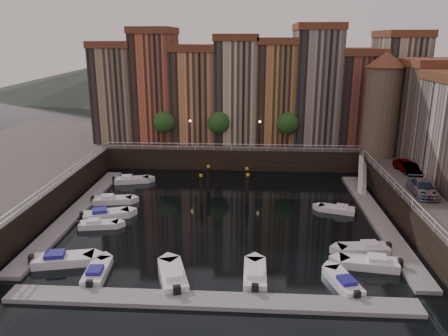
# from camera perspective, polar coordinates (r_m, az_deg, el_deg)

# --- Properties ---
(ground) EXTENTS (200.00, 200.00, 0.00)m
(ground) POSITION_cam_1_polar(r_m,az_deg,el_deg) (48.06, 0.06, -5.89)
(ground) COLOR black
(ground) RESTS_ON ground
(quay_far) EXTENTS (80.00, 20.00, 3.00)m
(quay_far) POSITION_cam_1_polar(r_m,az_deg,el_deg) (72.37, 1.33, 3.09)
(quay_far) COLOR black
(quay_far) RESTS_ON ground
(dock_left) EXTENTS (2.00, 28.00, 0.35)m
(dock_left) POSITION_cam_1_polar(r_m,az_deg,el_deg) (50.66, -18.72, -5.39)
(dock_left) COLOR gray
(dock_left) RESTS_ON ground
(dock_right) EXTENTS (2.00, 28.00, 0.35)m
(dock_right) POSITION_cam_1_polar(r_m,az_deg,el_deg) (48.88, 19.42, -6.27)
(dock_right) COLOR gray
(dock_right) RESTS_ON ground
(dock_near) EXTENTS (30.00, 2.00, 0.35)m
(dock_near) POSITION_cam_1_polar(r_m,az_deg,el_deg) (32.93, -1.85, -16.94)
(dock_near) COLOR gray
(dock_near) RESTS_ON ground
(mountains) EXTENTS (145.00, 100.00, 18.00)m
(mountains) POSITION_cam_1_polar(r_m,az_deg,el_deg) (154.69, 3.28, 12.66)
(mountains) COLOR #2D382D
(mountains) RESTS_ON ground
(far_terrace) EXTENTS (48.70, 10.30, 17.50)m
(far_terrace) POSITION_cam_1_polar(r_m,az_deg,el_deg) (68.24, 4.12, 10.29)
(far_terrace) COLOR #9B8162
(far_terrace) RESTS_ON quay_far
(corner_tower) EXTENTS (5.20, 5.20, 13.80)m
(corner_tower) POSITION_cam_1_polar(r_m,az_deg,el_deg) (61.85, 19.97, 8.00)
(corner_tower) COLOR #6B5B4C
(corner_tower) RESTS_ON quay_right
(promenade_trees) EXTENTS (21.20, 3.20, 5.20)m
(promenade_trees) POSITION_cam_1_polar(r_m,az_deg,el_deg) (63.76, -0.13, 5.92)
(promenade_trees) COLOR black
(promenade_trees) RESTS_ON quay_far
(street_lamps) EXTENTS (10.36, 0.36, 4.18)m
(street_lamps) POSITION_cam_1_polar(r_m,az_deg,el_deg) (62.89, 0.12, 5.13)
(street_lamps) COLOR black
(street_lamps) RESTS_ON quay_far
(railings) EXTENTS (36.08, 34.04, 0.52)m
(railings) POSITION_cam_1_polar(r_m,az_deg,el_deg) (51.40, 0.39, 0.10)
(railings) COLOR white
(railings) RESTS_ON ground
(gangway) EXTENTS (2.78, 8.32, 3.73)m
(gangway) POSITION_cam_1_polar(r_m,az_deg,el_deg) (58.55, 17.64, -0.54)
(gangway) COLOR white
(gangway) RESTS_ON ground
(mooring_pilings) EXTENTS (5.73, 4.04, 3.78)m
(mooring_pilings) POSITION_cam_1_polar(r_m,az_deg,el_deg) (51.89, 0.26, -2.21)
(mooring_pilings) COLOR black
(mooring_pilings) RESTS_ON ground
(boat_left_0) EXTENTS (5.38, 2.96, 1.20)m
(boat_left_0) POSITION_cam_1_polar(r_m,az_deg,el_deg) (40.11, -20.40, -11.14)
(boat_left_0) COLOR white
(boat_left_0) RESTS_ON ground
(boat_left_1) EXTENTS (4.18, 2.10, 0.94)m
(boat_left_1) POSITION_cam_1_polar(r_m,az_deg,el_deg) (46.22, -16.17, -7.10)
(boat_left_1) COLOR white
(boat_left_1) RESTS_ON ground
(boat_left_2) EXTENTS (5.13, 3.39, 1.16)m
(boat_left_2) POSITION_cam_1_polar(r_m,az_deg,el_deg) (48.32, -15.29, -5.88)
(boat_left_2) COLOR white
(boat_left_2) RESTS_ON ground
(boat_left_3) EXTENTS (4.73, 2.36, 1.06)m
(boat_left_3) POSITION_cam_1_polar(r_m,az_deg,el_deg) (52.42, -14.46, -4.06)
(boat_left_3) COLOR white
(boat_left_3) RESTS_ON ground
(boat_left_4) EXTENTS (4.83, 2.68, 1.08)m
(boat_left_4) POSITION_cam_1_polar(r_m,az_deg,el_deg) (59.16, -12.08, -1.52)
(boat_left_4) COLOR white
(boat_left_4) RESTS_ON ground
(boat_right_0) EXTENTS (5.13, 2.44, 1.15)m
(boat_right_0) POSITION_cam_1_polar(r_m,az_deg,el_deg) (39.14, 18.57, -11.69)
(boat_right_0) COLOR white
(boat_right_0) RESTS_ON ground
(boat_right_1) EXTENTS (4.76, 2.15, 1.08)m
(boat_right_1) POSITION_cam_1_polar(r_m,az_deg,el_deg) (41.47, 17.86, -10.00)
(boat_right_1) COLOR white
(boat_right_1) RESTS_ON ground
(boat_right_3) EXTENTS (4.22, 2.61, 0.95)m
(boat_right_3) POSITION_cam_1_polar(r_m,az_deg,el_deg) (49.80, 14.65, -5.23)
(boat_right_3) COLOR white
(boat_right_3) RESTS_ON ground
(boat_near_0) EXTENTS (1.98, 4.57, 1.04)m
(boat_near_0) POSITION_cam_1_polar(r_m,az_deg,el_deg) (37.40, -16.27, -12.94)
(boat_near_0) COLOR white
(boat_near_0) RESTS_ON ground
(boat_near_1) EXTENTS (3.26, 5.34, 1.20)m
(boat_near_1) POSITION_cam_1_polar(r_m,az_deg,el_deg) (35.55, -6.70, -13.87)
(boat_near_1) COLOR white
(boat_near_1) RESTS_ON ground
(boat_near_2) EXTENTS (1.79, 4.89, 1.12)m
(boat_near_2) POSITION_cam_1_polar(r_m,az_deg,el_deg) (35.64, 4.07, -13.76)
(boat_near_2) COLOR white
(boat_near_2) RESTS_ON ground
(boat_near_3) EXTENTS (2.68, 4.55, 1.02)m
(boat_near_3) POSITION_cam_1_polar(r_m,az_deg,el_deg) (35.88, 15.35, -14.21)
(boat_near_3) COLOR white
(boat_near_3) RESTS_ON ground
(car_a) EXTENTS (2.38, 4.47, 1.45)m
(car_a) POSITION_cam_1_polar(r_m,az_deg,el_deg) (56.38, 22.68, 0.21)
(car_a) COLOR gray
(car_a) RESTS_ON quay_right
(car_b) EXTENTS (1.71, 4.16, 1.34)m
(car_b) POSITION_cam_1_polar(r_m,az_deg,el_deg) (54.96, 23.38, -0.33)
(car_b) COLOR gray
(car_b) RESTS_ON quay_right
(car_c) EXTENTS (2.27, 5.17, 1.48)m
(car_c) POSITION_cam_1_polar(r_m,az_deg,el_deg) (48.63, 24.50, -2.47)
(car_c) COLOR gray
(car_c) RESTS_ON quay_right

